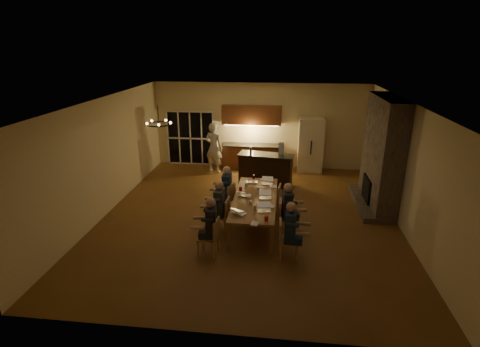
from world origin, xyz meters
name	(u,v)px	position (x,y,z in m)	size (l,w,h in m)	color
floor	(249,216)	(0.00, 0.00, 0.00)	(9.00, 9.00, 0.00)	brown
back_wall	(260,126)	(0.00, 4.52, 1.60)	(8.00, 0.04, 3.20)	beige
left_wall	(105,157)	(-4.02, 0.00, 1.60)	(0.04, 9.00, 3.20)	beige
right_wall	(407,167)	(4.02, 0.00, 1.60)	(0.04, 9.00, 3.20)	beige
ceiling	(250,100)	(0.00, 0.00, 3.22)	(8.00, 9.00, 0.04)	white
french_doors	(191,138)	(-2.70, 4.47, 1.05)	(1.86, 0.08, 2.10)	black
fireplace	(382,154)	(3.70, 1.20, 1.60)	(0.58, 2.50, 3.20)	#63564E
kitchenette	(251,138)	(-0.30, 4.20, 1.20)	(2.24, 0.68, 2.40)	brown
refrigerator	(310,145)	(1.90, 4.15, 1.00)	(0.90, 0.68, 2.00)	beige
dining_table	(255,211)	(0.21, -0.41, 0.38)	(1.10, 3.02, 0.75)	#A27740
bar_island	(266,170)	(0.34, 2.51, 0.54)	(1.83, 0.68, 1.08)	black
chair_left_near	(208,237)	(-0.72, -2.08, 0.45)	(0.44, 0.44, 0.89)	tan
chair_left_mid	(220,215)	(-0.65, -0.89, 0.45)	(0.44, 0.44, 0.89)	tan
chair_left_far	(225,198)	(-0.68, 0.15, 0.45)	(0.44, 0.44, 0.89)	tan
chair_right_near	(289,240)	(1.09, -1.99, 0.45)	(0.44, 0.44, 0.89)	tan
chair_right_mid	(288,217)	(1.07, -0.84, 0.45)	(0.44, 0.44, 0.89)	tan
chair_right_far	(286,201)	(1.03, 0.14, 0.45)	(0.44, 0.44, 0.89)	tan
person_left_near	(211,226)	(-0.65, -2.02, 0.69)	(0.60, 0.60, 1.38)	#23252D
person_right_near	(290,231)	(1.10, -2.05, 0.69)	(0.60, 0.60, 1.38)	#1D3149
person_left_mid	(220,207)	(-0.65, -0.95, 0.69)	(0.60, 0.60, 1.38)	#373D41
person_right_mid	(287,209)	(1.04, -0.92, 0.69)	(0.60, 0.60, 1.38)	#23252D
person_left_far	(227,190)	(-0.63, 0.19, 0.69)	(0.60, 0.60, 1.38)	#1D3149
standing_person	(214,148)	(-1.62, 3.62, 0.94)	(0.68, 0.45, 1.88)	silver
chandelier	(159,124)	(-2.09, -0.89, 2.75)	(0.60, 0.60, 0.03)	black
laptop_a	(240,209)	(-0.08, -1.40, 0.86)	(0.32, 0.28, 0.23)	silver
laptop_b	(264,207)	(0.49, -1.21, 0.86)	(0.32, 0.28, 0.23)	silver
laptop_c	(245,192)	(-0.07, -0.32, 0.86)	(0.32, 0.28, 0.23)	silver
laptop_d	(265,194)	(0.47, -0.42, 0.86)	(0.32, 0.28, 0.23)	silver
laptop_e	(252,179)	(0.03, 0.70, 0.86)	(0.32, 0.28, 0.23)	silver
laptop_f	(267,180)	(0.47, 0.62, 0.86)	(0.32, 0.28, 0.23)	silver
mug_front	(250,203)	(0.12, -0.86, 0.80)	(0.08, 0.08, 0.10)	silver
mug_mid	(258,189)	(0.25, 0.10, 0.80)	(0.09, 0.09, 0.10)	silver
mug_back	(246,185)	(-0.11, 0.37, 0.80)	(0.08, 0.08, 0.10)	silver
redcup_near	(266,218)	(0.56, -1.71, 0.81)	(0.09, 0.09, 0.12)	red
redcup_mid	(241,189)	(-0.23, 0.02, 0.81)	(0.08, 0.08, 0.12)	red
can_silver	(255,207)	(0.26, -1.16, 0.81)	(0.06, 0.06, 0.12)	#B2B2B7
can_cola	(254,177)	(0.05, 1.02, 0.81)	(0.07, 0.07, 0.12)	#3F0F0C
plate_near	(269,206)	(0.59, -0.95, 0.76)	(0.27, 0.27, 0.02)	silver
plate_left	(240,212)	(-0.08, -1.36, 0.76)	(0.26, 0.26, 0.02)	silver
plate_far	(273,187)	(0.65, 0.39, 0.76)	(0.24, 0.24, 0.02)	silver
notepad	(255,224)	(0.31, -1.90, 0.76)	(0.16, 0.22, 0.01)	white
bar_bottle	(251,150)	(-0.17, 2.51, 1.20)	(0.08, 0.08, 0.24)	#99999E
bar_blender	(281,149)	(0.83, 2.50, 1.29)	(0.13, 0.13, 0.42)	silver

